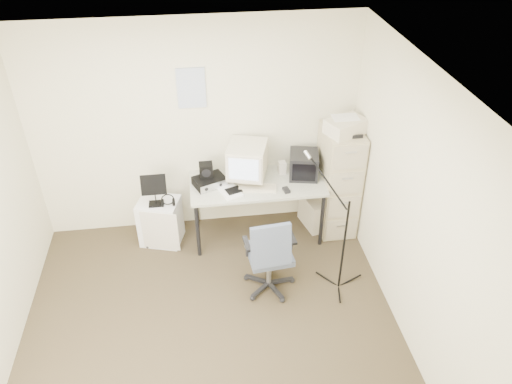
{
  "coord_description": "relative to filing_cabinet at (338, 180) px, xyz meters",
  "views": [
    {
      "loc": [
        -0.01,
        -3.15,
        3.83
      ],
      "look_at": [
        0.55,
        0.95,
        0.95
      ],
      "focal_mm": 35.0,
      "sensor_mm": 36.0,
      "label": 1
    }
  ],
  "objects": [
    {
      "name": "ceiling",
      "position": [
        -1.58,
        -1.48,
        1.85
      ],
      "size": [
        3.6,
        3.6,
        0.01
      ],
      "primitive_type": "cube",
      "color": "white",
      "rests_on": "ground"
    },
    {
      "name": "music_stand",
      "position": [
        -2.08,
        -0.05,
        0.1
      ],
      "size": [
        0.3,
        0.23,
        0.4
      ],
      "primitive_type": "cube",
      "rotation": [
        0.0,
        0.0,
        -0.34
      ],
      "color": "black",
      "rests_on": "side_cart"
    },
    {
      "name": "side_cart",
      "position": [
        -2.07,
        -0.01,
        -0.37
      ],
      "size": [
        0.53,
        0.47,
        0.55
      ],
      "primitive_type": "cube",
      "rotation": [
        0.0,
        0.0,
        -0.29
      ],
      "color": "white",
      "rests_on": "floor"
    },
    {
      "name": "radio_speaker",
      "position": [
        -1.51,
        0.04,
        0.25
      ],
      "size": [
        0.15,
        0.14,
        0.15
      ],
      "primitive_type": "cube",
      "rotation": [
        0.0,
        0.0,
        0.01
      ],
      "color": "black",
      "rests_on": "radio_receiver"
    },
    {
      "name": "printer",
      "position": [
        0.0,
        -0.06,
        0.73
      ],
      "size": [
        0.49,
        0.42,
        0.16
      ],
      "primitive_type": "cube",
      "rotation": [
        0.0,
        0.0,
        0.42
      ],
      "color": "beige",
      "rests_on": "filing_cabinet"
    },
    {
      "name": "wall_back",
      "position": [
        -1.58,
        0.32,
        0.6
      ],
      "size": [
        3.6,
        0.02,
        2.5
      ],
      "primitive_type": "cube",
      "color": "beige",
      "rests_on": "ground"
    },
    {
      "name": "wall_right",
      "position": [
        0.22,
        -1.48,
        0.6
      ],
      "size": [
        0.02,
        3.6,
        2.5
      ],
      "primitive_type": "cube",
      "color": "beige",
      "rests_on": "ground"
    },
    {
      "name": "headphones",
      "position": [
        -1.95,
        -0.09,
        -0.05
      ],
      "size": [
        0.21,
        0.21,
        0.03
      ],
      "primitive_type": "torus",
      "rotation": [
        0.0,
        0.0,
        0.37
      ],
      "color": "black",
      "rests_on": "side_cart"
    },
    {
      "name": "wall_calendar",
      "position": [
        -1.6,
        0.31,
        1.1
      ],
      "size": [
        0.3,
        0.02,
        0.44
      ],
      "primitive_type": "cube",
      "color": "white",
      "rests_on": "wall_back"
    },
    {
      "name": "radio_receiver",
      "position": [
        -1.48,
        -0.01,
        0.13
      ],
      "size": [
        0.4,
        0.35,
        0.1
      ],
      "primitive_type": "cube",
      "rotation": [
        0.0,
        0.0,
        0.39
      ],
      "color": "black",
      "rests_on": "desk"
    },
    {
      "name": "mic_stand",
      "position": [
        -0.21,
        -1.02,
        0.07
      ],
      "size": [
        0.03,
        0.03,
        1.44
      ],
      "primitive_type": "cylinder",
      "rotation": [
        0.0,
        0.0,
        2.07
      ],
      "color": "black",
      "rests_on": "floor"
    },
    {
      "name": "pc_tower",
      "position": [
        -0.26,
        0.04,
        -0.46
      ],
      "size": [
        0.28,
        0.45,
        0.39
      ],
      "primitive_type": "cube",
      "rotation": [
        0.0,
        0.0,
        0.24
      ],
      "color": "beige",
      "rests_on": "floor"
    },
    {
      "name": "desk",
      "position": [
        -0.95,
        -0.03,
        -0.29
      ],
      "size": [
        1.5,
        0.7,
        0.73
      ],
      "primitive_type": "cube",
      "color": "beige",
      "rests_on": "floor"
    },
    {
      "name": "keyboard",
      "position": [
        -0.97,
        -0.16,
        0.09
      ],
      "size": [
        0.45,
        0.22,
        0.02
      ],
      "primitive_type": "cube",
      "rotation": [
        0.0,
        0.0,
        -0.17
      ],
      "color": "beige",
      "rests_on": "desk"
    },
    {
      "name": "filing_cabinet",
      "position": [
        0.0,
        0.0,
        0.0
      ],
      "size": [
        0.4,
        0.6,
        1.3
      ],
      "primitive_type": "cube",
      "color": "#B3AB8E",
      "rests_on": "floor"
    },
    {
      "name": "crt_monitor",
      "position": [
        -1.05,
        0.04,
        0.3
      ],
      "size": [
        0.51,
        0.52,
        0.45
      ],
      "primitive_type": "cube",
      "rotation": [
        0.0,
        0.0,
        -0.29
      ],
      "color": "beige",
      "rests_on": "desk"
    },
    {
      "name": "mouse",
      "position": [
        -0.66,
        -0.25,
        0.1
      ],
      "size": [
        0.08,
        0.11,
        0.03
      ],
      "primitive_type": "cube",
      "rotation": [
        0.0,
        0.0,
        0.19
      ],
      "color": "black",
      "rests_on": "desk"
    },
    {
      "name": "desk_speaker",
      "position": [
        -0.64,
        0.12,
        0.16
      ],
      "size": [
        0.09,
        0.09,
        0.15
      ],
      "primitive_type": "cube",
      "rotation": [
        0.0,
        0.0,
        0.1
      ],
      "color": "beige",
      "rests_on": "desk"
    },
    {
      "name": "office_chair",
      "position": [
        -0.95,
        -0.93,
        -0.17
      ],
      "size": [
        0.6,
        0.6,
        0.96
      ],
      "primitive_type": "cube",
      "rotation": [
        0.0,
        0.0,
        0.1
      ],
      "color": "#3B4858",
      "rests_on": "floor"
    },
    {
      "name": "crt_tv",
      "position": [
        -0.41,
        0.04,
        0.22
      ],
      "size": [
        0.38,
        0.39,
        0.29
      ],
      "primitive_type": "cube",
      "rotation": [
        0.0,
        0.0,
        -0.2
      ],
      "color": "black",
      "rests_on": "desk"
    },
    {
      "name": "papers",
      "position": [
        -1.27,
        -0.19,
        0.09
      ],
      "size": [
        0.28,
        0.32,
        0.02
      ],
      "primitive_type": "cube",
      "rotation": [
        0.0,
        0.0,
        0.35
      ],
      "color": "white",
      "rests_on": "desk"
    },
    {
      "name": "floor",
      "position": [
        -1.58,
        -1.48,
        -0.66
      ],
      "size": [
        3.6,
        3.6,
        0.01
      ],
      "primitive_type": "cube",
      "color": "#3A3422",
      "rests_on": "ground"
    }
  ]
}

